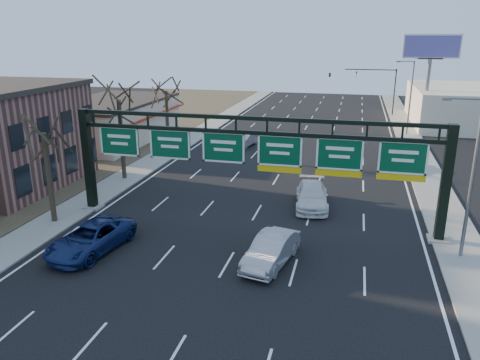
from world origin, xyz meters
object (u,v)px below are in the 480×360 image
(car_blue_suv, at_px, (91,238))
(car_white_wagon, at_px, (312,196))
(car_silver_sedan, at_px, (271,250))
(sign_gantry, at_px, (254,156))

(car_blue_suv, relative_size, car_white_wagon, 1.06)
(car_silver_sedan, xyz_separation_m, car_white_wagon, (1.28, 9.50, -0.01))
(sign_gantry, xyz_separation_m, car_silver_sedan, (2.18, -5.35, -3.81))
(sign_gantry, bearing_deg, car_silver_sedan, -67.81)
(car_blue_suv, distance_m, car_silver_sedan, 10.44)
(sign_gantry, relative_size, car_silver_sedan, 4.97)
(car_white_wagon, bearing_deg, car_silver_sedan, -104.06)
(sign_gantry, xyz_separation_m, car_blue_suv, (-8.22, -6.30, -3.81))
(sign_gantry, xyz_separation_m, car_white_wagon, (3.46, 4.15, -3.82))
(car_blue_suv, relative_size, car_silver_sedan, 1.19)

